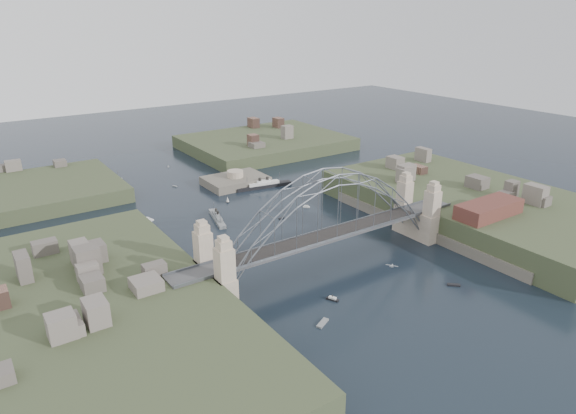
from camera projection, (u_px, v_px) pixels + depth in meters
The scene contains 24 objects.
ground at pixel (328, 265), 128.00m from camera, with size 500.00×500.00×0.00m, color black.
bridge at pixel (330, 220), 123.62m from camera, with size 84.00×13.80×24.60m.
shore_west at pixel (95, 334), 97.01m from camera, with size 50.50×90.00×12.00m.
shore_east at pixel (472, 211), 157.59m from camera, with size 50.50×90.00×12.00m.
headland_nw at pixel (27, 199), 171.99m from camera, with size 60.00×45.00×9.00m, color #364025.
headland_ne at pixel (265, 147), 238.94m from camera, with size 70.00×55.00×9.50m, color #364025.
fort_island at pixel (236, 186), 188.42m from camera, with size 22.00×16.00×9.40m.
wharf_shed at pixel (489, 209), 136.90m from camera, with size 20.00×8.00×4.00m, color #592D26.
finger_pier at pixel (520, 264), 126.78m from camera, with size 4.00×22.00×1.40m, color #454547.
naval_cruiser_near at pixel (217, 218), 155.54m from camera, with size 5.78×15.46×4.63m.
naval_cruiser_far at pixel (118, 185), 185.25m from camera, with size 7.77×15.47×5.32m.
ocean_liner at pixel (264, 185), 184.89m from camera, with size 21.58×6.13×5.25m.
aeroplane at pixel (392, 266), 112.41m from camera, with size 1.70×2.39×0.40m.
small_boat_a at pixel (213, 251), 135.37m from camera, with size 2.90×1.52×0.45m.
small_boat_b at pixel (281, 218), 156.86m from camera, with size 1.90×0.82×0.45m.
small_boat_c at pixel (332, 299), 112.13m from camera, with size 2.08×2.98×1.43m.
small_boat_d at pixel (306, 207), 165.94m from camera, with size 2.06×2.09×1.43m.
small_boat_e at pixel (149, 219), 156.12m from camera, with size 2.12×3.78×0.45m.
small_boat_f at pixel (228, 200), 169.89m from camera, with size 1.50×1.58×2.38m.
small_boat_g at pixel (454, 285), 118.13m from camera, with size 2.77×2.73×0.45m.
small_boat_h at pixel (175, 186), 185.91m from camera, with size 1.30×1.93×0.45m.
small_boat_i at pixel (369, 225), 151.58m from camera, with size 1.51×2.36×0.45m.
small_boat_j at pixel (323, 323), 103.51m from camera, with size 3.79×2.69×0.45m.
small_boat_k at pixel (168, 167), 209.86m from camera, with size 1.10×1.79×0.45m.
Camera 1 is at (-73.09, -88.62, 59.21)m, focal length 31.60 mm.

